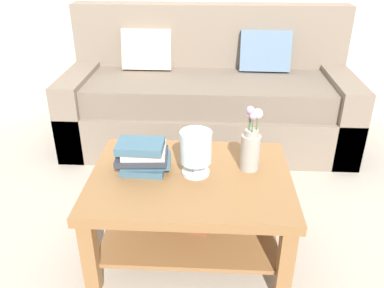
# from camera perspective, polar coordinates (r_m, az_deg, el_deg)

# --- Properties ---
(ground_plane) EXTENTS (10.00, 10.00, 0.00)m
(ground_plane) POSITION_cam_1_polar(r_m,az_deg,el_deg) (2.58, -0.23, -9.00)
(ground_plane) COLOR #ADA393
(couch) EXTENTS (2.24, 0.90, 1.06)m
(couch) POSITION_cam_1_polar(r_m,az_deg,el_deg) (3.29, 2.31, 6.61)
(couch) COLOR #7A6B5B
(couch) RESTS_ON ground
(coffee_table) EXTENTS (1.02, 0.77, 0.46)m
(coffee_table) POSITION_cam_1_polar(r_m,az_deg,el_deg) (2.10, -0.28, -7.52)
(coffee_table) COLOR olive
(coffee_table) RESTS_ON ground
(book_stack_main) EXTENTS (0.29, 0.22, 0.16)m
(book_stack_main) POSITION_cam_1_polar(r_m,az_deg,el_deg) (2.05, -6.95, -1.68)
(book_stack_main) COLOR #3D6075
(book_stack_main) RESTS_ON coffee_table
(glass_hurricane_vase) EXTENTS (0.16, 0.16, 0.23)m
(glass_hurricane_vase) POSITION_cam_1_polar(r_m,az_deg,el_deg) (1.97, 0.57, -0.72)
(glass_hurricane_vase) COLOR silver
(glass_hurricane_vase) RESTS_ON coffee_table
(flower_pitcher) EXTENTS (0.10, 0.11, 0.35)m
(flower_pitcher) POSITION_cam_1_polar(r_m,az_deg,el_deg) (2.04, 8.38, 0.01)
(flower_pitcher) COLOR #9E998E
(flower_pitcher) RESTS_ON coffee_table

